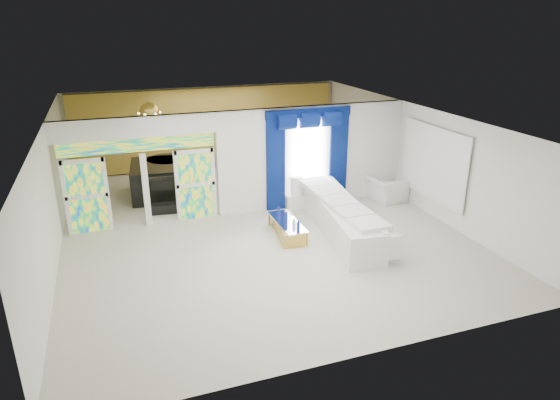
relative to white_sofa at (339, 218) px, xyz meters
name	(u,v)px	position (x,y,z in m)	size (l,w,h in m)	color
floor	(255,224)	(-1.94, 1.27, -0.41)	(12.00, 12.00, 0.00)	#B7AF9E
dividing_wall	(314,156)	(0.21, 2.27, 1.09)	(5.70, 0.18, 3.00)	white
dividing_header	(136,127)	(-4.79, 2.27, 2.31)	(4.30, 0.18, 0.55)	white
stained_panel_left	(87,196)	(-6.21, 2.27, 0.59)	(0.95, 0.04, 2.00)	#994C3F
stained_panel_right	(196,184)	(-3.36, 2.27, 0.59)	(0.95, 0.04, 2.00)	#994C3F
stained_transom	(138,145)	(-4.79, 2.27, 1.84)	(4.00, 0.05, 0.35)	#994C3F
window_pane	(307,159)	(-0.04, 2.17, 1.04)	(1.00, 0.02, 2.30)	white
blue_drape_left	(276,164)	(-1.04, 2.14, 0.99)	(0.55, 0.10, 2.80)	#030A40
blue_drape_right	(338,158)	(0.96, 2.14, 0.99)	(0.55, 0.10, 2.80)	#030A40
blue_pelmet	(309,113)	(-0.04, 2.14, 2.41)	(2.60, 0.12, 0.25)	#030A40
wall_mirror	(434,163)	(3.00, 0.27, 1.14)	(0.04, 2.70, 1.90)	white
gold_curtains	(209,128)	(-1.94, 7.17, 1.09)	(9.70, 0.12, 2.90)	#B3842A
white_sofa	(339,218)	(0.00, 0.00, 0.00)	(0.93, 4.33, 0.82)	white
coffee_table	(287,229)	(-1.35, 0.30, -0.23)	(0.55, 1.64, 0.36)	#B99439
console_table	(305,200)	(-0.12, 2.05, -0.21)	(1.20, 0.38, 0.40)	white
table_lamp	(296,186)	(-0.42, 2.05, 0.28)	(0.36, 0.36, 0.58)	white
armchair	(385,188)	(2.44, 1.79, -0.03)	(1.16, 1.02, 0.76)	white
grand_piano	(157,180)	(-4.19, 4.56, 0.11)	(1.57, 2.05, 1.04)	black
piano_bench	(165,208)	(-4.19, 2.96, -0.27)	(0.83, 0.32, 0.28)	black
tv_console	(82,191)	(-6.45, 4.60, -0.03)	(0.52, 0.48, 0.76)	tan
chandelier	(149,112)	(-4.24, 4.67, 2.24)	(0.60, 0.60, 0.60)	gold
decanters	(290,220)	(-1.34, 0.16, 0.06)	(0.21, 1.25, 0.24)	navy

